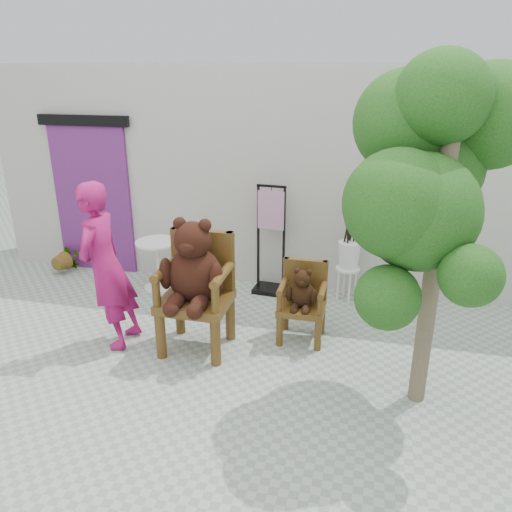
# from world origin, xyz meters

# --- Properties ---
(ground_plane) EXTENTS (60.00, 60.00, 0.00)m
(ground_plane) POSITION_xyz_m (0.00, 0.00, 0.00)
(ground_plane) COLOR #9AA695
(ground_plane) RESTS_ON ground
(back_wall) EXTENTS (9.00, 1.00, 3.00)m
(back_wall) POSITION_xyz_m (0.00, 3.10, 1.50)
(back_wall) COLOR beige
(back_wall) RESTS_ON ground
(doorway) EXTENTS (1.40, 0.11, 2.33)m
(doorway) POSITION_xyz_m (-3.00, 2.58, 1.16)
(doorway) COLOR #65236B
(doorway) RESTS_ON ground
(chair_big) EXTENTS (0.74, 0.79, 1.51)m
(chair_big) POSITION_xyz_m (-0.74, 0.72, 0.86)
(chair_big) COLOR #482E0F
(chair_big) RESTS_ON ground
(chair_small) EXTENTS (0.52, 0.48, 0.91)m
(chair_small) POSITION_xyz_m (0.36, 1.18, 0.54)
(chair_small) COLOR #482E0F
(chair_small) RESTS_ON ground
(person) EXTENTS (0.45, 0.67, 1.84)m
(person) POSITION_xyz_m (-1.72, 0.60, 0.92)
(person) COLOR #A8145E
(person) RESTS_ON ground
(cafe_table) EXTENTS (0.60, 0.60, 0.70)m
(cafe_table) POSITION_xyz_m (-1.80, 2.09, 0.44)
(cafe_table) COLOR white
(cafe_table) RESTS_ON ground
(display_stand) EXTENTS (0.48, 0.38, 1.51)m
(display_stand) POSITION_xyz_m (-0.25, 2.35, 0.58)
(display_stand) COLOR black
(display_stand) RESTS_ON ground
(stool_bucket) EXTENTS (0.32, 0.32, 1.45)m
(stool_bucket) POSITION_xyz_m (0.80, 2.35, 0.64)
(stool_bucket) COLOR white
(stool_bucket) RESTS_ON ground
(tree) EXTENTS (1.59, 1.77, 3.10)m
(tree) POSITION_xyz_m (1.47, 0.43, 2.16)
(tree) COLOR brown
(tree) RESTS_ON ground
(potted_plant) EXTENTS (0.50, 0.45, 0.48)m
(potted_plant) POSITION_xyz_m (-3.40, 2.35, 0.24)
(potted_plant) COLOR #133C10
(potted_plant) RESTS_ON ground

